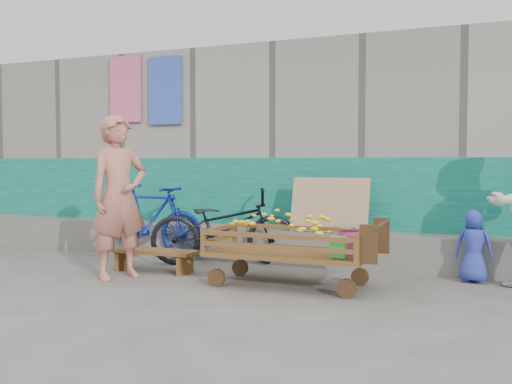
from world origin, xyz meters
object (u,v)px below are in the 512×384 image
at_px(child, 474,246).
at_px(bicycle_dark, 224,226).
at_px(bench, 154,255).
at_px(vendor_man, 119,197).
at_px(banana_cart, 286,236).
at_px(bicycle_blue, 150,220).

xyz_separation_m(child, bicycle_dark, (-3.05, -0.04, 0.09)).
bearing_deg(bicycle_dark, child, -112.90).
height_order(child, bicycle_dark, bicycle_dark).
height_order(bench, child, child).
height_order(vendor_man, bicycle_dark, vendor_man).
height_order(banana_cart, child, child).
relative_size(banana_cart, bench, 1.71).
relative_size(banana_cart, bicycle_dark, 0.98).
xyz_separation_m(bench, child, (3.64, 0.81, 0.21)).
xyz_separation_m(vendor_man, bicycle_blue, (-0.49, 1.40, -0.42)).
relative_size(bicycle_dark, bicycle_blue, 1.09).
distance_m(vendor_man, bicycle_dark, 1.51).
distance_m(bench, bicycle_dark, 1.01).
relative_size(bench, bicycle_blue, 0.63).
bearing_deg(child, bicycle_blue, 2.46).
xyz_separation_m(bench, bicycle_dark, (0.59, 0.76, 0.30)).
xyz_separation_m(banana_cart, bicycle_dark, (-1.17, 0.90, -0.04)).
bearing_deg(vendor_man, bicycle_blue, 47.73).
relative_size(banana_cart, bicycle_blue, 1.07).
bearing_deg(bench, vendor_man, -107.23).
bearing_deg(vendor_man, child, -43.01).
bearing_deg(bicycle_blue, banana_cart, -110.26).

